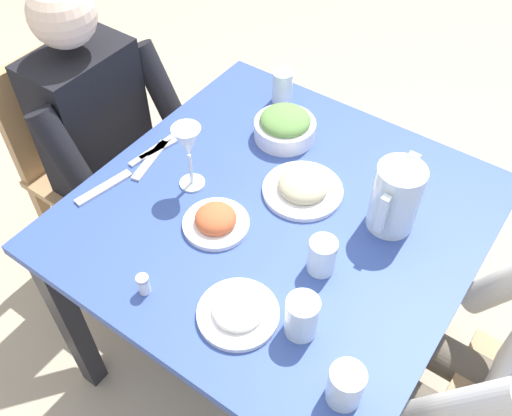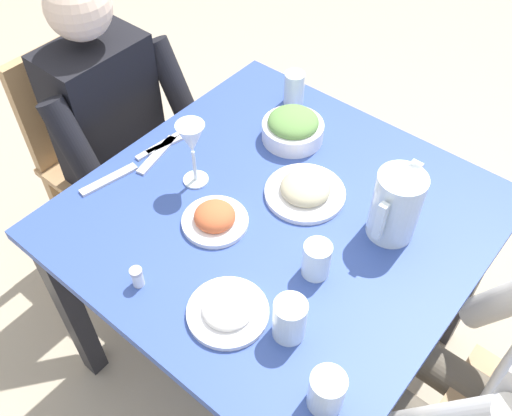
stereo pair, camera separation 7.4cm
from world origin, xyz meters
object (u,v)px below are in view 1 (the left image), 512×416
Objects in this scene: plate_beans at (303,187)px; wine_glass at (188,145)px; diner_far at (503,367)px; chair_near at (82,154)px; diner_near at (115,146)px; salad_bowl at (285,126)px; plate_rice_curry at (216,221)px; water_glass_near_left at (346,385)px; water_glass_by_pitcher at (322,256)px; water_glass_center at (282,87)px; dining_table at (277,238)px; water_glass_far_left at (302,316)px; salt_shaker at (144,284)px; water_pitcher at (396,198)px; plate_yoghurt at (238,312)px.

wine_glass reaches higher than plate_beans.
plate_beans is (-0.11, -0.63, 0.13)m from diner_far.
diner_near is at bearing 90.00° from chair_near.
plate_beans is (0.16, 0.16, -0.02)m from salad_bowl.
plate_rice_curry is 0.21m from wine_glass.
water_glass_by_pitcher is (-0.25, -0.20, -0.00)m from water_glass_near_left.
chair_near is 0.77m from water_glass_center.
dining_table is 9.26× the size of water_glass_center.
water_glass_far_left reaches higher than plate_rice_curry.
salt_shaker is (0.78, 0.14, -0.03)m from water_glass_center.
water_pitcher is 1.75× the size of water_glass_far_left.
diner_far reaches higher than salad_bowl.
dining_table is at bearing 88.92° from chair_near.
water_glass_by_pitcher reaches higher than salt_shaker.
chair_near is 4.63× the size of plate_yoghurt.
water_glass_center is (-0.38, 0.39, 0.17)m from diner_near.
water_pitcher reaches higher than salt_shaker.
wine_glass is (-0.08, -0.15, 0.12)m from plate_rice_curry.
salt_shaker is (0.29, -0.30, -0.02)m from water_glass_by_pitcher.
water_glass_near_left is at bearing -38.06° from diner_far.
plate_beans is at bearing -99.79° from diner_far.
salad_bowl is 0.39m from plate_rice_curry.
wine_glass is (0.05, -0.25, 0.25)m from dining_table.
water_glass_far_left is (0.66, 0.48, 0.00)m from water_glass_center.
chair_near reaches higher than water_glass_by_pitcher.
water_glass_near_left is at bearing 62.55° from water_glass_far_left.
salad_bowl is at bearing -108.80° from diner_far.
plate_yoghurt reaches higher than dining_table.
water_glass_far_left is 0.18m from water_glass_by_pitcher.
salad_bowl is at bearing -138.10° from water_glass_near_left.
diner_far is 0.85m from salt_shaker.
water_glass_near_left reaches higher than salad_bowl.
salad_bowl is (-0.27, -0.79, 0.16)m from diner_far.
wine_glass is (0.04, -0.89, 0.26)m from diner_far.
diner_far reaches higher than water_pitcher.
chair_near is 4.78× the size of salad_bowl.
water_glass_near_left reaches higher than plate_beans.
water_glass_far_left reaches higher than water_glass_center.
plate_beans and plate_rice_curry have the same top height.
plate_beans reaches higher than plate_yoghurt.
water_glass_by_pitcher is at bearing 41.75° from water_glass_center.
diner_far reaches higher than water_glass_near_left.
plate_rice_curry is (0.13, -0.10, 0.13)m from dining_table.
diner_near is at bearing -97.58° from water_glass_by_pitcher.
water_glass_near_left is at bearing 41.90° from salad_bowl.
diner_far reaches higher than water_glass_by_pitcher.
dining_table is at bearing 163.53° from salt_shaker.
dining_table is at bearing 32.58° from water_glass_center.
diner_near is (-0.00, 0.20, 0.15)m from chair_near.
plate_rice_curry is (0.39, 0.05, -0.02)m from salad_bowl.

